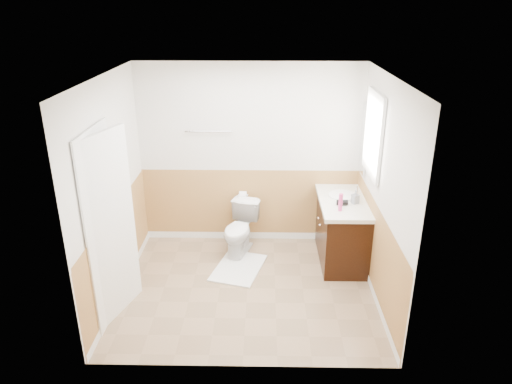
{
  "coord_description": "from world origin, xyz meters",
  "views": [
    {
      "loc": [
        0.19,
        -4.81,
        3.22
      ],
      "look_at": [
        0.1,
        0.25,
        1.15
      ],
      "focal_mm": 33.15,
      "sensor_mm": 36.0,
      "label": 1
    }
  ],
  "objects_px": {
    "vanity_cabinet": "(342,232)",
    "lotion_bottle": "(341,202)",
    "soap_dispenser": "(355,197)",
    "bath_mat": "(239,268)",
    "toilet": "(240,229)"
  },
  "relations": [
    {
      "from": "bath_mat",
      "to": "soap_dispenser",
      "type": "relative_size",
      "value": 4.68
    },
    {
      "from": "lotion_bottle",
      "to": "soap_dispenser",
      "type": "xyz_separation_m",
      "value": [
        0.22,
        0.23,
        -0.02
      ]
    },
    {
      "from": "vanity_cabinet",
      "to": "lotion_bottle",
      "type": "bearing_deg",
      "value": -107.71
    },
    {
      "from": "bath_mat",
      "to": "soap_dispenser",
      "type": "xyz_separation_m",
      "value": [
        1.46,
        0.19,
        0.93
      ]
    },
    {
      "from": "toilet",
      "to": "lotion_bottle",
      "type": "xyz_separation_m",
      "value": [
        1.24,
        -0.47,
        0.61
      ]
    },
    {
      "from": "toilet",
      "to": "lotion_bottle",
      "type": "relative_size",
      "value": 3.14
    },
    {
      "from": "lotion_bottle",
      "to": "toilet",
      "type": "bearing_deg",
      "value": 159.11
    },
    {
      "from": "bath_mat",
      "to": "lotion_bottle",
      "type": "height_order",
      "value": "lotion_bottle"
    },
    {
      "from": "vanity_cabinet",
      "to": "lotion_bottle",
      "type": "height_order",
      "value": "lotion_bottle"
    },
    {
      "from": "soap_dispenser",
      "to": "vanity_cabinet",
      "type": "bearing_deg",
      "value": 145.77
    },
    {
      "from": "toilet",
      "to": "lotion_bottle",
      "type": "bearing_deg",
      "value": -5.02
    },
    {
      "from": "vanity_cabinet",
      "to": "bath_mat",
      "type": "bearing_deg",
      "value": -168.61
    },
    {
      "from": "vanity_cabinet",
      "to": "lotion_bottle",
      "type": "distance_m",
      "value": 0.65
    },
    {
      "from": "bath_mat",
      "to": "vanity_cabinet",
      "type": "relative_size",
      "value": 0.73
    },
    {
      "from": "toilet",
      "to": "soap_dispenser",
      "type": "relative_size",
      "value": 4.04
    }
  ]
}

